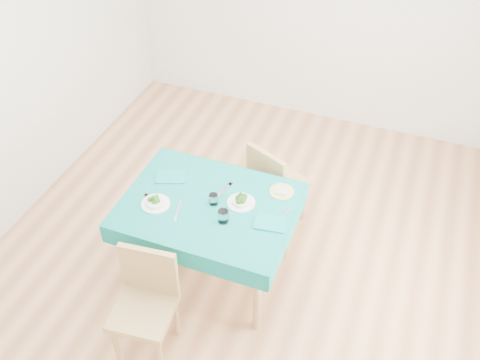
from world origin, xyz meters
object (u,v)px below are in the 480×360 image
(table, at_px, (210,239))
(chair_near, at_px, (142,306))
(bowl_far, at_px, (241,200))
(side_plate, at_px, (282,192))
(chair_far, at_px, (279,178))
(bowl_near, at_px, (155,201))

(table, height_order, chair_near, chair_near)
(chair_near, xyz_separation_m, bowl_far, (0.36, 0.88, 0.30))
(chair_near, relative_size, bowl_far, 4.84)
(bowl_far, xyz_separation_m, side_plate, (0.24, 0.22, -0.03))
(table, relative_size, chair_far, 1.25)
(table, bearing_deg, chair_far, 67.66)
(table, relative_size, bowl_near, 5.97)
(table, height_order, bowl_near, bowl_near)
(table, xyz_separation_m, chair_far, (0.31, 0.75, 0.11))
(table, bearing_deg, bowl_far, 22.12)
(table, xyz_separation_m, chair_near, (-0.14, -0.79, 0.11))
(chair_far, distance_m, bowl_near, 1.15)
(chair_far, xyz_separation_m, bowl_far, (-0.09, -0.66, 0.30))
(chair_near, relative_size, bowl_near, 4.78)
(bowl_near, bearing_deg, bowl_far, 22.01)
(bowl_near, bearing_deg, chair_near, -72.40)
(bowl_far, bearing_deg, chair_far, 82.22)
(table, xyz_separation_m, bowl_far, (0.22, 0.09, 0.41))
(chair_far, bearing_deg, table, 91.53)
(bowl_far, bearing_deg, side_plate, 42.62)
(chair_far, distance_m, bowl_far, 0.73)
(chair_far, xyz_separation_m, bowl_near, (-0.66, -0.89, 0.30))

